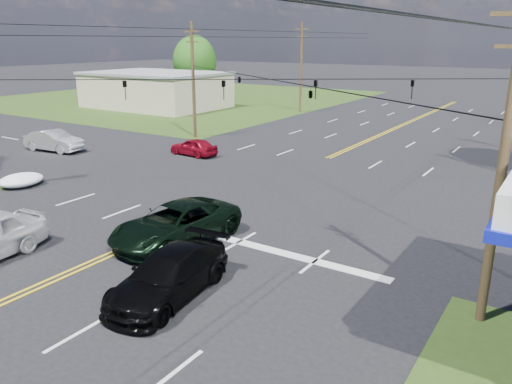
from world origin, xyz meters
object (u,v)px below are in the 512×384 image
Objects in this scene: pole_nw at (193,79)px; pickup_dkgreen at (176,224)px; retail_nw at (156,91)px; tree_far_l at (195,61)px; suv_black at (169,275)px; pole_se at (503,161)px; sedan_silver at (54,141)px; pole_left_far at (301,66)px.

pole_nw is 23.64m from pickup_dkgreen.
tree_far_l is (-2.00, 10.00, 3.19)m from retail_nw.
pickup_dkgreen is 1.13× the size of suv_black.
tree_far_l is at bearing 137.66° from pole_se.
pickup_dkgreen is at bearing -120.62° from sedan_silver.
retail_nw is at bearing 127.76° from suv_black.
sedan_silver reaches higher than suv_black.
pole_left_far is at bearing 90.00° from pole_nw.
pole_nw is 12.11m from sedan_silver.
pole_se is at bearing -34.70° from pole_nw.
retail_nw is at bearing 19.17° from sedan_silver.
sedan_silver is at bearing -63.24° from retail_nw.
suv_black is (36.19, -44.97, -4.45)m from tree_far_l.
pole_se is at bearing -35.79° from retail_nw.
tree_far_l is 53.29m from pickup_dkgreen.
pole_se is 45.22m from pole_left_far.
pole_nw is (-26.00, 18.00, 0.00)m from pole_se.
pole_se is 10.53m from suv_black.
pole_left_far is at bearing 117.32° from pickup_dkgreen.
retail_nw reaches higher than pickup_dkgreen.
pickup_dkgreen is (14.28, -37.39, -4.36)m from pole_left_far.
pole_nw is 1.09× the size of tree_far_l.
tree_far_l is at bearing 14.80° from sedan_silver.
pole_left_far is at bearing -18.10° from sedan_silver.
sedan_silver is at bearing -67.60° from tree_far_l.
retail_nw is 3.12× the size of suv_black.
retail_nw is 1.83× the size of tree_far_l.
suv_black is (34.19, -34.97, -1.25)m from retail_nw.
sedan_silver is at bearing 145.53° from suv_black.
pole_se is 1.64× the size of pickup_dkgreen.
sedan_silver is at bearing -118.21° from pole_nw.
pickup_dkgreen is at bearing 122.46° from suv_black.
pole_nw is 28.21m from suv_black.
sedan_silver is at bearing 165.76° from pole_se.
pole_se is at bearing -42.34° from tree_far_l.
retail_nw is 2.76× the size of pickup_dkgreen.
pole_se is 0.95× the size of pole_left_far.
sedan_silver is (13.62, -33.03, -4.40)m from tree_far_l.
retail_nw is at bearing -78.69° from tree_far_l.
tree_far_l is 57.90m from suv_black.
pole_left_far is 29.85m from sedan_silver.
pole_se is 31.62m from pole_nw.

